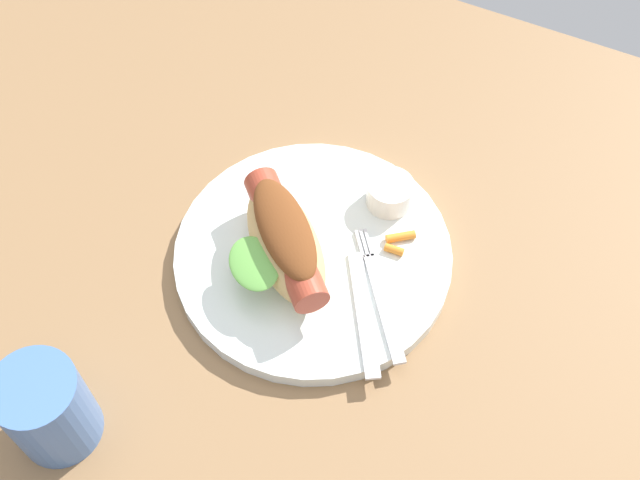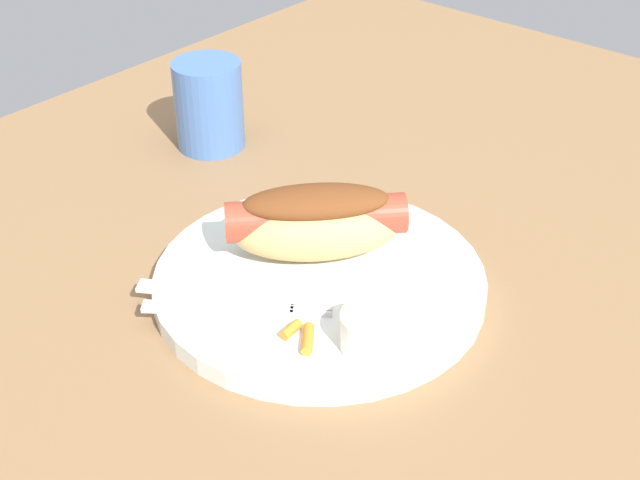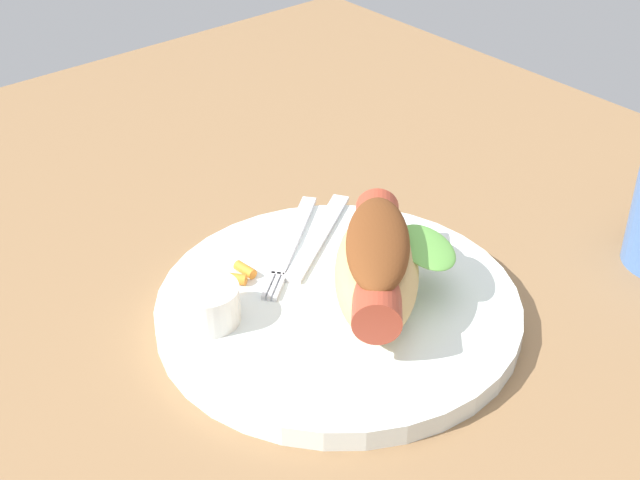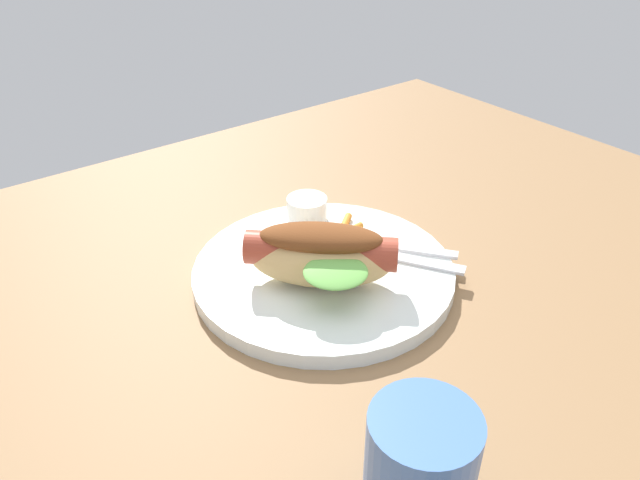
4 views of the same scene
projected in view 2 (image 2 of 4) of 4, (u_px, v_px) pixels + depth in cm
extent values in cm
cube|color=olive|center=(323.00, 265.00, 76.84)|extent=(120.00, 90.00, 1.80)
cylinder|color=white|center=(320.00, 282.00, 72.00)|extent=(27.05, 27.05, 1.60)
ellipsoid|color=tan|center=(316.00, 227.00, 72.28)|extent=(14.39, 14.06, 5.42)
cylinder|color=#A33D28|center=(316.00, 218.00, 71.75)|extent=(13.04, 12.56, 3.36)
ellipsoid|color=brown|center=(316.00, 202.00, 70.91)|extent=(11.82, 11.51, 2.37)
ellipsoid|color=#6BB74C|center=(291.00, 195.00, 74.48)|extent=(7.45, 7.05, 1.62)
cylinder|color=white|center=(372.00, 331.00, 63.41)|extent=(4.69, 4.69, 2.83)
cube|color=silver|center=(215.00, 307.00, 67.62)|extent=(8.07, 9.93, 0.40)
cube|color=silver|center=(311.00, 314.00, 66.95)|extent=(2.20, 2.71, 0.40)
cube|color=silver|center=(311.00, 310.00, 67.32)|extent=(2.20, 2.71, 0.40)
cube|color=silver|center=(312.00, 306.00, 67.69)|extent=(2.20, 2.71, 0.40)
cube|color=silver|center=(218.00, 293.00, 69.12)|extent=(8.10, 11.83, 0.36)
cylinder|color=orange|center=(308.00, 339.00, 64.19)|extent=(2.80, 2.42, 0.83)
cylinder|color=orange|center=(291.00, 330.00, 65.08)|extent=(1.93, 0.94, 0.79)
cylinder|color=#4770B2|center=(209.00, 105.00, 90.80)|extent=(7.08, 7.08, 9.26)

